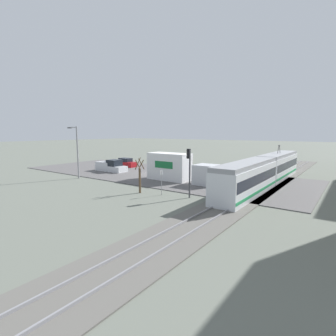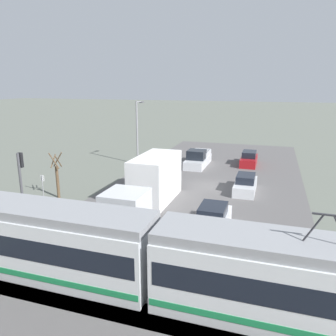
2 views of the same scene
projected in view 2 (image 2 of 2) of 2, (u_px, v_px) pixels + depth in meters
name	position (u px, v px, depth m)	size (l,w,h in m)	color
ground_plane	(207.00, 186.00, 29.84)	(320.00, 320.00, 0.00)	#60665B
road_surface	(207.00, 186.00, 29.83)	(16.91, 45.36, 0.08)	#565454
rail_bed	(135.00, 289.00, 14.74)	(64.59, 4.40, 0.22)	#5B5954
light_rail_tram	(155.00, 259.00, 14.02)	(25.59, 2.70, 4.56)	silver
box_truck	(149.00, 185.00, 24.48)	(2.60, 9.78, 3.59)	silver
pickup_truck	(198.00, 160.00, 36.91)	(2.06, 5.63, 1.93)	silver
sedan_car_0	(245.00, 184.00, 28.08)	(1.73, 4.37, 1.48)	silver
sedan_car_1	(249.00, 159.00, 37.40)	(1.72, 4.38, 1.58)	maroon
sedan_car_2	(213.00, 219.00, 20.69)	(1.88, 4.30, 1.58)	silver
traffic_light_pole	(21.00, 179.00, 20.84)	(0.28, 0.47, 4.86)	#47474C
street_tree	(57.00, 177.00, 26.48)	(0.91, 0.76, 3.78)	brown
street_lamp_near_crossing	(138.00, 128.00, 37.48)	(0.36, 1.95, 7.22)	gray
no_parking_sign	(43.00, 189.00, 24.07)	(0.32, 0.08, 2.60)	gray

